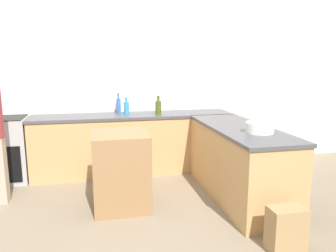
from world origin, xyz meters
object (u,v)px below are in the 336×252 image
object	(u,v)px
dish_soap_bottle	(126,108)
paper_bag	(286,229)
mixing_bowl	(260,128)
olive_oil_bottle	(158,107)
water_bottle_blue	(119,105)
range_oven	(3,150)
island_table	(121,170)

from	to	relation	value
dish_soap_bottle	paper_bag	bearing A→B (deg)	-64.76
mixing_bowl	olive_oil_bottle	world-z (taller)	olive_oil_bottle
olive_oil_bottle	water_bottle_blue	world-z (taller)	water_bottle_blue
range_oven	dish_soap_bottle	xyz separation A→B (m)	(1.73, 0.00, 0.54)
mixing_bowl	dish_soap_bottle	xyz separation A→B (m)	(-1.30, 1.60, 0.04)
mixing_bowl	water_bottle_blue	world-z (taller)	water_bottle_blue
dish_soap_bottle	olive_oil_bottle	bearing A→B (deg)	-18.96
dish_soap_bottle	olive_oil_bottle	size ratio (longest dim) A/B	0.89
dish_soap_bottle	paper_bag	size ratio (longest dim) A/B	0.63
water_bottle_blue	olive_oil_bottle	bearing A→B (deg)	-27.05
dish_soap_bottle	water_bottle_blue	xyz separation A→B (m)	(-0.11, 0.13, 0.02)
dish_soap_bottle	mixing_bowl	bearing A→B (deg)	-50.97
island_table	dish_soap_bottle	world-z (taller)	dish_soap_bottle
dish_soap_bottle	paper_bag	world-z (taller)	dish_soap_bottle
olive_oil_bottle	mixing_bowl	bearing A→B (deg)	-59.59
mixing_bowl	paper_bag	distance (m)	1.13
island_table	mixing_bowl	bearing A→B (deg)	-15.40
island_table	olive_oil_bottle	xyz separation A→B (m)	(0.64, 1.04, 0.57)
mixing_bowl	island_table	bearing A→B (deg)	164.60
island_table	range_oven	bearing A→B (deg)	142.38
dish_soap_bottle	island_table	bearing A→B (deg)	-98.98
range_oven	olive_oil_bottle	size ratio (longest dim) A/B	3.18
mixing_bowl	olive_oil_bottle	size ratio (longest dim) A/B	1.09
mixing_bowl	olive_oil_bottle	bearing A→B (deg)	120.41
mixing_bowl	dish_soap_bottle	distance (m)	2.07
paper_bag	mixing_bowl	bearing A→B (deg)	80.07
island_table	paper_bag	world-z (taller)	island_table
range_oven	mixing_bowl	distance (m)	3.46
olive_oil_bottle	water_bottle_blue	xyz separation A→B (m)	(-0.55, 0.28, 0.01)
dish_soap_bottle	olive_oil_bottle	world-z (taller)	olive_oil_bottle
mixing_bowl	water_bottle_blue	xyz separation A→B (m)	(-1.41, 1.73, 0.07)
mixing_bowl	water_bottle_blue	bearing A→B (deg)	129.05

